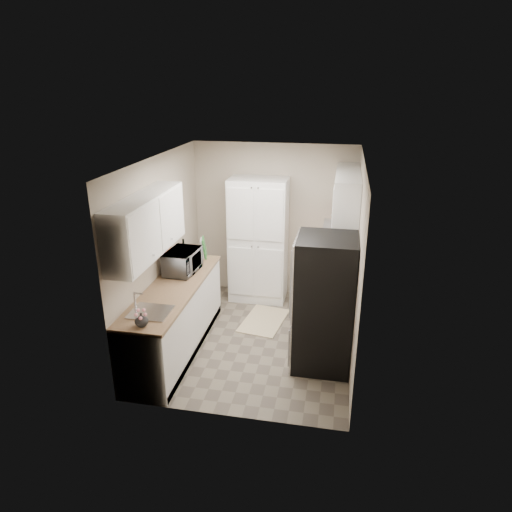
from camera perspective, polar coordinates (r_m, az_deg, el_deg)
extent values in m
plane|color=#665B4C|center=(6.51, -0.12, -10.30)|extent=(3.20, 3.20, 0.00)
cube|color=#BAAD96|center=(7.44, 2.22, 4.38)|extent=(2.60, 0.04, 2.50)
cube|color=#BAAD96|center=(4.53, -4.01, -7.15)|extent=(2.60, 0.04, 2.50)
cube|color=#BAAD96|center=(6.31, -11.79, 0.82)|extent=(0.04, 3.20, 2.50)
cube|color=#BAAD96|center=(5.86, 12.45, -0.84)|extent=(0.04, 3.20, 2.50)
cube|color=white|center=(5.62, -0.14, 11.99)|extent=(2.60, 3.20, 0.04)
cube|color=white|center=(5.42, -13.53, 3.75)|extent=(0.33, 1.60, 0.70)
cube|color=white|center=(6.44, 11.28, 7.23)|extent=(0.33, 1.55, 0.58)
cube|color=#99999E|center=(6.13, 10.45, 2.99)|extent=(0.45, 0.76, 0.13)
cube|color=#B7B7BC|center=(5.36, -13.04, -6.86)|extent=(0.45, 0.40, 0.02)
cube|color=brown|center=(6.50, -10.97, 0.84)|extent=(0.02, 0.22, 0.22)
cube|color=white|center=(7.29, 0.30, 1.95)|extent=(0.90, 0.55, 2.00)
cube|color=white|center=(6.17, -10.04, -7.80)|extent=(0.60, 2.30, 0.88)
cube|color=#846647|center=(5.97, -10.32, -3.93)|extent=(0.63, 2.33, 0.04)
cube|color=white|center=(7.27, 9.38, -3.15)|extent=(0.60, 0.80, 0.88)
cube|color=#846647|center=(7.09, 9.60, 0.24)|extent=(0.63, 0.83, 0.04)
cube|color=#B7B7BC|center=(6.54, 8.96, -5.89)|extent=(0.64, 0.76, 0.90)
cube|color=black|center=(6.34, 9.19, -2.15)|extent=(0.66, 0.78, 0.03)
cube|color=black|center=(6.31, 11.88, -1.45)|extent=(0.06, 0.76, 0.22)
cube|color=tan|center=(6.39, 5.62, -5.42)|extent=(0.01, 0.16, 0.42)
cube|color=beige|center=(6.60, 5.83, -4.50)|extent=(0.01, 0.16, 0.42)
cube|color=#B7B7BC|center=(5.65, 8.53, -5.89)|extent=(0.70, 0.72, 1.70)
imported|color=#BDBDC2|center=(6.32, -9.17, -0.68)|extent=(0.42, 0.59, 0.31)
cylinder|color=black|center=(6.62, -9.01, 0.48)|extent=(0.08, 0.08, 0.33)
imported|color=silver|center=(5.08, -14.14, -7.72)|extent=(0.18, 0.18, 0.15)
cube|color=#308235|center=(6.82, -6.45, 1.04)|extent=(0.08, 0.23, 0.30)
cube|color=#B9B9BE|center=(7.17, 10.50, 1.63)|extent=(0.39, 0.46, 0.24)
cube|color=#CFBA8F|center=(6.95, 1.00, -8.05)|extent=(0.70, 0.98, 0.01)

